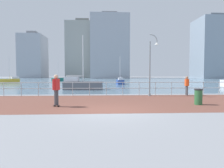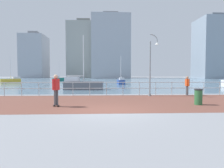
{
  "view_description": "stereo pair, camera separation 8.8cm",
  "coord_description": "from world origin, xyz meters",
  "px_view_note": "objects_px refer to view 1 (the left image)",
  "views": [
    {
      "loc": [
        -0.39,
        -9.37,
        1.77
      ],
      "look_at": [
        0.34,
        4.19,
        1.1
      ],
      "focal_mm": 31.25,
      "sensor_mm": 36.0,
      "label": 1
    },
    {
      "loc": [
        -0.3,
        -9.38,
        1.77
      ],
      "look_at": [
        0.34,
        4.19,
        1.1
      ],
      "focal_mm": 31.25,
      "sensor_mm": 36.0,
      "label": 2
    }
  ],
  "objects_px": {
    "sailboat_teal": "(120,81)",
    "sailboat_gray": "(10,80)",
    "skateboarder": "(56,87)",
    "sailboat_white": "(58,79)",
    "bystander": "(187,84)",
    "lamppost": "(152,62)",
    "sailboat_ivory": "(82,85)",
    "trash_bin": "(198,97)"
  },
  "relations": [
    {
      "from": "skateboarder",
      "to": "sailboat_teal",
      "type": "bearing_deg",
      "value": 76.58
    },
    {
      "from": "bystander",
      "to": "sailboat_white",
      "type": "distance_m",
      "value": 41.73
    },
    {
      "from": "sailboat_gray",
      "to": "sailboat_ivory",
      "type": "relative_size",
      "value": 0.87
    },
    {
      "from": "bystander",
      "to": "trash_bin",
      "type": "xyz_separation_m",
      "value": [
        -1.52,
        -4.97,
        -0.48
      ]
    },
    {
      "from": "lamppost",
      "to": "sailboat_teal",
      "type": "bearing_deg",
      "value": 92.12
    },
    {
      "from": "sailboat_gray",
      "to": "trash_bin",
      "type": "bearing_deg",
      "value": -51.42
    },
    {
      "from": "sailboat_ivory",
      "to": "sailboat_gray",
      "type": "bearing_deg",
      "value": 130.82
    },
    {
      "from": "lamppost",
      "to": "skateboarder",
      "type": "relative_size",
      "value": 2.86
    },
    {
      "from": "sailboat_white",
      "to": "sailboat_gray",
      "type": "relative_size",
      "value": 1.01
    },
    {
      "from": "lamppost",
      "to": "sailboat_white",
      "type": "bearing_deg",
      "value": 112.93
    },
    {
      "from": "skateboarder",
      "to": "lamppost",
      "type": "bearing_deg",
      "value": 36.91
    },
    {
      "from": "skateboarder",
      "to": "sailboat_ivory",
      "type": "relative_size",
      "value": 0.28
    },
    {
      "from": "bystander",
      "to": "sailboat_teal",
      "type": "relative_size",
      "value": 0.32
    },
    {
      "from": "lamppost",
      "to": "skateboarder",
      "type": "height_order",
      "value": "lamppost"
    },
    {
      "from": "skateboarder",
      "to": "sailboat_teal",
      "type": "relative_size",
      "value": 0.35
    },
    {
      "from": "skateboarder",
      "to": "trash_bin",
      "type": "relative_size",
      "value": 1.89
    },
    {
      "from": "sailboat_teal",
      "to": "sailboat_gray",
      "type": "xyz_separation_m",
      "value": [
        -22.77,
        7.2,
        0.03
      ]
    },
    {
      "from": "lamppost",
      "to": "sailboat_teal",
      "type": "distance_m",
      "value": 19.69
    },
    {
      "from": "trash_bin",
      "to": "sailboat_white",
      "type": "bearing_deg",
      "value": 112.46
    },
    {
      "from": "skateboarder",
      "to": "sailboat_white",
      "type": "bearing_deg",
      "value": 102.36
    },
    {
      "from": "bystander",
      "to": "sailboat_gray",
      "type": "height_order",
      "value": "sailboat_gray"
    },
    {
      "from": "sailboat_ivory",
      "to": "skateboarder",
      "type": "bearing_deg",
      "value": -90.91
    },
    {
      "from": "sailboat_white",
      "to": "sailboat_gray",
      "type": "distance_m",
      "value": 13.19
    },
    {
      "from": "sailboat_gray",
      "to": "bystander",
      "type": "bearing_deg",
      "value": -44.84
    },
    {
      "from": "bystander",
      "to": "sailboat_white",
      "type": "bearing_deg",
      "value": 117.0
    },
    {
      "from": "sailboat_white",
      "to": "sailboat_teal",
      "type": "bearing_deg",
      "value": -49.88
    },
    {
      "from": "lamppost",
      "to": "sailboat_teal",
      "type": "height_order",
      "value": "sailboat_teal"
    },
    {
      "from": "lamppost",
      "to": "trash_bin",
      "type": "relative_size",
      "value": 5.42
    },
    {
      "from": "sailboat_teal",
      "to": "sailboat_ivory",
      "type": "relative_size",
      "value": 0.81
    },
    {
      "from": "trash_bin",
      "to": "sailboat_teal",
      "type": "distance_m",
      "value": 24.3
    },
    {
      "from": "lamppost",
      "to": "sailboat_teal",
      "type": "xyz_separation_m",
      "value": [
        -0.72,
        19.54,
        -2.3
      ]
    },
    {
      "from": "skateboarder",
      "to": "sailboat_white",
      "type": "height_order",
      "value": "sailboat_white"
    },
    {
      "from": "sailboat_white",
      "to": "sailboat_gray",
      "type": "height_order",
      "value": "sailboat_white"
    },
    {
      "from": "sailboat_white",
      "to": "sailboat_gray",
      "type": "bearing_deg",
      "value": -125.35
    },
    {
      "from": "lamppost",
      "to": "sailboat_ivory",
      "type": "height_order",
      "value": "sailboat_ivory"
    },
    {
      "from": "skateboarder",
      "to": "sailboat_teal",
      "type": "xyz_separation_m",
      "value": [
        5.84,
        24.47,
        -0.57
      ]
    },
    {
      "from": "bystander",
      "to": "sailboat_teal",
      "type": "height_order",
      "value": "sailboat_teal"
    },
    {
      "from": "skateboarder",
      "to": "sailboat_teal",
      "type": "distance_m",
      "value": 25.16
    },
    {
      "from": "sailboat_white",
      "to": "bystander",
      "type": "bearing_deg",
      "value": -63.0
    },
    {
      "from": "trash_bin",
      "to": "lamppost",
      "type": "bearing_deg",
      "value": 108.55
    },
    {
      "from": "sailboat_white",
      "to": "sailboat_ivory",
      "type": "relative_size",
      "value": 0.88
    },
    {
      "from": "sailboat_teal",
      "to": "sailboat_ivory",
      "type": "xyz_separation_m",
      "value": [
        -5.65,
        -12.61,
        0.11
      ]
    }
  ]
}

